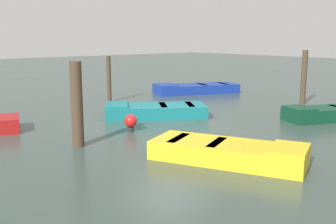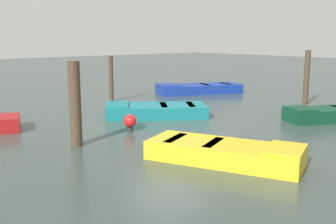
# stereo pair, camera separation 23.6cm
# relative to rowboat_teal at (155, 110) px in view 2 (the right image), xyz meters

# --- Properties ---
(ground_plane) EXTENTS (80.00, 80.00, 0.00)m
(ground_plane) POSITION_rel_rowboat_teal_xyz_m (-0.33, -1.05, -0.22)
(ground_plane) COLOR #33423D
(rowboat_teal) EXTENTS (3.46, 2.98, 0.46)m
(rowboat_teal) POSITION_rel_rowboat_teal_xyz_m (0.00, 0.00, 0.00)
(rowboat_teal) COLOR #14666B
(rowboat_teal) RESTS_ON ground_plane
(rowboat_dark_green) EXTENTS (3.20, 2.18, 0.46)m
(rowboat_dark_green) POSITION_rel_rowboat_teal_xyz_m (3.94, -4.01, 0.00)
(rowboat_dark_green) COLOR #0C3823
(rowboat_dark_green) RESTS_ON ground_plane
(rowboat_blue) EXTENTS (4.11, 2.69, 0.46)m
(rowboat_blue) POSITION_rel_rowboat_teal_xyz_m (5.04, 3.17, -0.00)
(rowboat_blue) COLOR navy
(rowboat_blue) RESTS_ON ground_plane
(rowboat_yellow) EXTENTS (2.38, 3.41, 0.46)m
(rowboat_yellow) POSITION_rel_rowboat_teal_xyz_m (-1.89, -4.78, 0.00)
(rowboat_yellow) COLOR gold
(rowboat_yellow) RESTS_ON ground_plane
(mooring_piling_far_right) EXTENTS (0.21, 0.21, 2.09)m
(mooring_piling_far_right) POSITION_rel_rowboat_teal_xyz_m (5.96, -1.81, 0.83)
(mooring_piling_far_right) COLOR #423323
(mooring_piling_far_right) RESTS_ON ground_plane
(mooring_piling_near_left) EXTENTS (0.28, 0.28, 2.04)m
(mooring_piling_near_left) POSITION_rel_rowboat_teal_xyz_m (-3.68, -1.62, 0.80)
(mooring_piling_near_left) COLOR #423323
(mooring_piling_near_left) RESTS_ON ground_plane
(mooring_piling_center) EXTENTS (0.17, 0.17, 1.84)m
(mooring_piling_center) POSITION_rel_rowboat_teal_xyz_m (0.56, 3.59, 0.71)
(mooring_piling_center) COLOR #423323
(mooring_piling_center) RESTS_ON ground_plane
(marker_buoy) EXTENTS (0.36, 0.36, 0.48)m
(marker_buoy) POSITION_rel_rowboat_teal_xyz_m (-1.81, -1.18, 0.07)
(marker_buoy) COLOR #262626
(marker_buoy) RESTS_ON ground_plane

